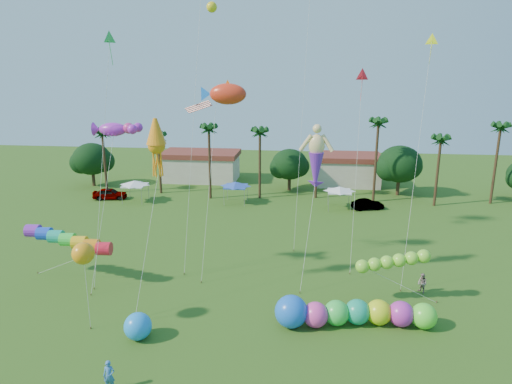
# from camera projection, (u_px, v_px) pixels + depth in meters

# --- Properties ---
(ground) EXTENTS (160.00, 160.00, 0.00)m
(ground) POSITION_uv_depth(u_px,v_px,m) (236.00, 382.00, 27.01)
(ground) COLOR #285116
(ground) RESTS_ON ground
(tree_line) EXTENTS (69.46, 8.91, 11.00)m
(tree_line) POSITION_uv_depth(u_px,v_px,m) (307.00, 164.00, 67.68)
(tree_line) COLOR #3A2819
(tree_line) RESTS_ON ground
(buildings_row) EXTENTS (35.00, 7.00, 4.00)m
(buildings_row) POSITION_uv_depth(u_px,v_px,m) (266.00, 170.00, 74.78)
(buildings_row) COLOR beige
(buildings_row) RESTS_ON ground
(tent_row) EXTENTS (31.00, 4.00, 0.60)m
(tent_row) POSITION_uv_depth(u_px,v_px,m) (235.00, 185.00, 61.81)
(tent_row) COLOR white
(tent_row) RESTS_ON ground
(car_a) EXTENTS (4.96, 2.68, 1.60)m
(car_a) POSITION_uv_depth(u_px,v_px,m) (110.00, 194.00, 64.90)
(car_a) COLOR #4C4C54
(car_a) RESTS_ON ground
(car_b) EXTENTS (4.40, 2.54, 1.37)m
(car_b) POSITION_uv_depth(u_px,v_px,m) (368.00, 204.00, 60.13)
(car_b) COLOR #4C4C54
(car_b) RESTS_ON ground
(spectator_a) EXTENTS (0.72, 0.51, 1.84)m
(spectator_a) POSITION_uv_depth(u_px,v_px,m) (109.00, 376.00, 26.16)
(spectator_a) COLOR #3572BB
(spectator_a) RESTS_ON ground
(spectator_b) EXTENTS (0.99, 1.04, 1.69)m
(spectator_b) POSITION_uv_depth(u_px,v_px,m) (422.00, 283.00, 37.61)
(spectator_b) COLOR gray
(spectator_b) RESTS_ON ground
(caterpillar_inflatable) EXTENTS (11.65, 3.32, 2.36)m
(caterpillar_inflatable) POSITION_uv_depth(u_px,v_px,m) (349.00, 313.00, 32.73)
(caterpillar_inflatable) COLOR #ED3EA8
(caterpillar_inflatable) RESTS_ON ground
(blue_ball) EXTENTS (1.90, 1.90, 1.90)m
(blue_ball) POSITION_uv_depth(u_px,v_px,m) (138.00, 326.00, 31.13)
(blue_ball) COLOR #1B8DFB
(blue_ball) RESTS_ON ground
(rainbow_tube) EXTENTS (9.43, 2.56, 3.95)m
(rainbow_tube) POSITION_uv_depth(u_px,v_px,m) (81.00, 248.00, 38.45)
(rainbow_tube) COLOR red
(rainbow_tube) RESTS_ON ground
(green_worm) EXTENTS (9.00, 2.47, 3.70)m
(green_worm) POSITION_uv_depth(u_px,v_px,m) (362.00, 266.00, 35.53)
(green_worm) COLOR #84E031
(green_worm) RESTS_ON ground
(orange_ball_kite) EXTENTS (1.60, 1.60, 6.47)m
(orange_ball_kite) POSITION_uv_depth(u_px,v_px,m) (83.00, 254.00, 31.25)
(orange_ball_kite) COLOR orange
(orange_ball_kite) RESTS_ON ground
(merman_kite) EXTENTS (2.52, 4.34, 13.13)m
(merman_kite) POSITION_uv_depth(u_px,v_px,m) (316.00, 160.00, 37.96)
(merman_kite) COLOR #F3D18A
(merman_kite) RESTS_ON ground
(fish_kite) EXTENTS (5.05, 5.48, 16.87)m
(fish_kite) POSITION_uv_depth(u_px,v_px,m) (228.00, 94.00, 39.21)
(fish_kite) COLOR red
(fish_kite) RESTS_ON ground
(squid_kite) EXTENTS (1.88, 5.69, 14.44)m
(squid_kite) POSITION_uv_depth(u_px,v_px,m) (156.00, 145.00, 35.00)
(squid_kite) COLOR orange
(squid_kite) RESTS_ON ground
(lobster_kite) EXTENTS (4.37, 5.37, 13.93)m
(lobster_kite) POSITION_uv_depth(u_px,v_px,m) (113.00, 129.00, 37.55)
(lobster_kite) COLOR #B829CE
(lobster_kite) RESTS_ON ground
(delta_kite_red) EXTENTS (1.37, 3.85, 18.04)m
(delta_kite_red) POSITION_uv_depth(u_px,v_px,m) (362.00, 78.00, 40.02)
(delta_kite_red) COLOR red
(delta_kite_red) RESTS_ON ground
(delta_kite_yellow) EXTENTS (1.93, 3.36, 20.65)m
(delta_kite_yellow) POSITION_uv_depth(u_px,v_px,m) (431.00, 47.00, 35.66)
(delta_kite_yellow) COLOR #F0FF1A
(delta_kite_yellow) RESTS_ON ground
(delta_kite_green) EXTENTS (2.28, 3.66, 20.88)m
(delta_kite_green) POSITION_uv_depth(u_px,v_px,m) (109.00, 43.00, 35.90)
(delta_kite_green) COLOR green
(delta_kite_green) RESTS_ON ground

